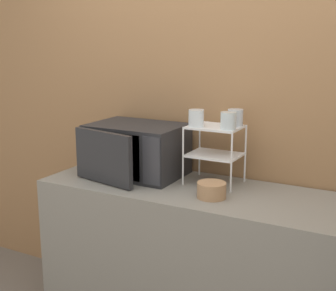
{
  "coord_description": "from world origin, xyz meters",
  "views": [
    {
      "loc": [
        1.0,
        -1.89,
        1.68
      ],
      "look_at": [
        -0.19,
        0.33,
        1.1
      ],
      "focal_mm": 50.0,
      "sensor_mm": 36.0,
      "label": 1
    }
  ],
  "objects_px": {
    "microwave": "(135,150)",
    "dish_rack": "(215,142)",
    "bowl": "(212,190)",
    "glass_back_right": "(235,118)",
    "glass_front_right": "(228,121)",
    "glass_front_left": "(196,118)"
  },
  "relations": [
    {
      "from": "microwave",
      "to": "glass_front_right",
      "type": "distance_m",
      "value": 0.61
    },
    {
      "from": "glass_front_right",
      "to": "glass_front_left",
      "type": "bearing_deg",
      "value": -178.72
    },
    {
      "from": "glass_back_right",
      "to": "glass_front_left",
      "type": "bearing_deg",
      "value": -147.35
    },
    {
      "from": "microwave",
      "to": "dish_rack",
      "type": "distance_m",
      "value": 0.49
    },
    {
      "from": "glass_back_right",
      "to": "glass_front_right",
      "type": "distance_m",
      "value": 0.11
    },
    {
      "from": "bowl",
      "to": "dish_rack",
      "type": "bearing_deg",
      "value": 109.98
    },
    {
      "from": "microwave",
      "to": "glass_front_right",
      "type": "height_order",
      "value": "glass_front_right"
    },
    {
      "from": "glass_back_right",
      "to": "bowl",
      "type": "bearing_deg",
      "value": -92.01
    },
    {
      "from": "glass_front_right",
      "to": "bowl",
      "type": "distance_m",
      "value": 0.37
    },
    {
      "from": "glass_front_left",
      "to": "bowl",
      "type": "distance_m",
      "value": 0.41
    },
    {
      "from": "dish_rack",
      "to": "glass_front_left",
      "type": "relative_size",
      "value": 3.58
    },
    {
      "from": "glass_front_left",
      "to": "glass_front_right",
      "type": "xyz_separation_m",
      "value": [
        0.18,
        0.0,
        0.0
      ]
    },
    {
      "from": "glass_front_left",
      "to": "glass_front_right",
      "type": "height_order",
      "value": "same"
    },
    {
      "from": "glass_back_right",
      "to": "glass_front_right",
      "type": "height_order",
      "value": "same"
    },
    {
      "from": "microwave",
      "to": "glass_back_right",
      "type": "relative_size",
      "value": 5.99
    },
    {
      "from": "glass_front_left",
      "to": "bowl",
      "type": "height_order",
      "value": "glass_front_left"
    },
    {
      "from": "dish_rack",
      "to": "glass_back_right",
      "type": "distance_m",
      "value": 0.17
    },
    {
      "from": "glass_front_right",
      "to": "glass_back_right",
      "type": "bearing_deg",
      "value": 91.41
    },
    {
      "from": "dish_rack",
      "to": "glass_back_right",
      "type": "height_order",
      "value": "glass_back_right"
    },
    {
      "from": "dish_rack",
      "to": "bowl",
      "type": "xyz_separation_m",
      "value": [
        0.08,
        -0.23,
        -0.2
      ]
    },
    {
      "from": "dish_rack",
      "to": "glass_front_right",
      "type": "bearing_deg",
      "value": -30.53
    },
    {
      "from": "glass_back_right",
      "to": "bowl",
      "type": "relative_size",
      "value": 0.61
    }
  ]
}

